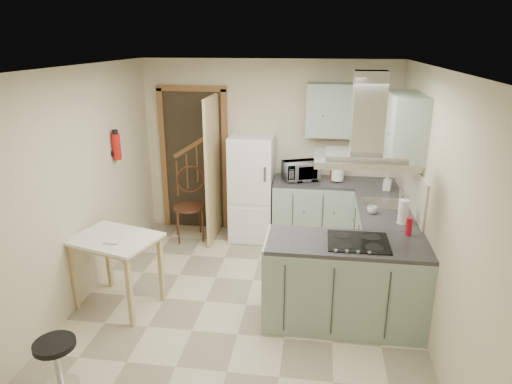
# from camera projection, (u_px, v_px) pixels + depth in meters

# --- Properties ---
(floor) EXTENTS (4.20, 4.20, 0.00)m
(floor) POSITION_uv_depth(u_px,v_px,m) (246.00, 304.00, 4.98)
(floor) COLOR beige
(floor) RESTS_ON ground
(ceiling) EXTENTS (4.20, 4.20, 0.00)m
(ceiling) POSITION_uv_depth(u_px,v_px,m) (244.00, 68.00, 4.18)
(ceiling) COLOR silver
(ceiling) RESTS_ON back_wall
(back_wall) EXTENTS (3.60, 0.00, 3.60)m
(back_wall) POSITION_uv_depth(u_px,v_px,m) (269.00, 149.00, 6.55)
(back_wall) COLOR beige
(back_wall) RESTS_ON floor
(left_wall) EXTENTS (0.00, 4.20, 4.20)m
(left_wall) POSITION_uv_depth(u_px,v_px,m) (77.00, 189.00, 4.81)
(left_wall) COLOR beige
(left_wall) RESTS_ON floor
(right_wall) EXTENTS (0.00, 4.20, 4.20)m
(right_wall) POSITION_uv_depth(u_px,v_px,m) (432.00, 205.00, 4.34)
(right_wall) COLOR beige
(right_wall) RESTS_ON floor
(doorway) EXTENTS (1.10, 0.12, 2.10)m
(doorway) POSITION_uv_depth(u_px,v_px,m) (194.00, 160.00, 6.73)
(doorway) COLOR brown
(doorway) RESTS_ON floor
(fridge) EXTENTS (0.60, 0.60, 1.50)m
(fridge) POSITION_uv_depth(u_px,v_px,m) (252.00, 188.00, 6.45)
(fridge) COLOR white
(fridge) RESTS_ON floor
(counter_back) EXTENTS (1.08, 0.60, 0.90)m
(counter_back) POSITION_uv_depth(u_px,v_px,m) (312.00, 211.00, 6.44)
(counter_back) COLOR #9EB2A0
(counter_back) RESTS_ON floor
(counter_right) EXTENTS (0.60, 1.95, 0.90)m
(counter_right) POSITION_uv_depth(u_px,v_px,m) (379.00, 233.00, 5.69)
(counter_right) COLOR #9EB2A0
(counter_right) RESTS_ON floor
(splashback) EXTENTS (1.68, 0.02, 0.50)m
(splashback) POSITION_uv_depth(u_px,v_px,m) (336.00, 158.00, 6.44)
(splashback) COLOR beige
(splashback) RESTS_ON counter_back
(wall_cabinet_back) EXTENTS (0.85, 0.35, 0.70)m
(wall_cabinet_back) POSITION_uv_depth(u_px,v_px,m) (338.00, 110.00, 6.07)
(wall_cabinet_back) COLOR #9EB2A0
(wall_cabinet_back) RESTS_ON back_wall
(wall_cabinet_right) EXTENTS (0.35, 0.90, 0.70)m
(wall_cabinet_right) POSITION_uv_depth(u_px,v_px,m) (404.00, 126.00, 4.97)
(wall_cabinet_right) COLOR #9EB2A0
(wall_cabinet_right) RESTS_ON right_wall
(peninsula) EXTENTS (1.55, 0.65, 0.90)m
(peninsula) POSITION_uv_depth(u_px,v_px,m) (345.00, 283.00, 4.53)
(peninsula) COLOR #9EB2A0
(peninsula) RESTS_ON floor
(hob) EXTENTS (0.58, 0.50, 0.01)m
(hob) POSITION_uv_depth(u_px,v_px,m) (358.00, 242.00, 4.37)
(hob) COLOR black
(hob) RESTS_ON peninsula
(extractor_hood) EXTENTS (0.90, 0.55, 0.10)m
(extractor_hood) POSITION_uv_depth(u_px,v_px,m) (365.00, 160.00, 4.11)
(extractor_hood) COLOR silver
(extractor_hood) RESTS_ON ceiling
(sink) EXTENTS (0.45, 0.40, 0.01)m
(sink) POSITION_uv_depth(u_px,v_px,m) (384.00, 204.00, 5.38)
(sink) COLOR silver
(sink) RESTS_ON counter_right
(fire_extinguisher) EXTENTS (0.10, 0.10, 0.32)m
(fire_extinguisher) POSITION_uv_depth(u_px,v_px,m) (117.00, 147.00, 5.57)
(fire_extinguisher) COLOR #B2140F
(fire_extinguisher) RESTS_ON left_wall
(drop_leaf_table) EXTENTS (1.00, 0.86, 0.80)m
(drop_leaf_table) POSITION_uv_depth(u_px,v_px,m) (118.00, 272.00, 4.85)
(drop_leaf_table) COLOR tan
(drop_leaf_table) RESTS_ON floor
(bentwood_chair) EXTENTS (0.55, 0.55, 0.95)m
(bentwood_chair) POSITION_uv_depth(u_px,v_px,m) (189.00, 207.00, 6.48)
(bentwood_chair) COLOR #4C1F19
(bentwood_chair) RESTS_ON floor
(stool) EXTENTS (0.44, 0.44, 0.45)m
(stool) POSITION_uv_depth(u_px,v_px,m) (58.00, 365.00, 3.73)
(stool) COLOR black
(stool) RESTS_ON floor
(microwave) EXTENTS (0.56, 0.47, 0.26)m
(microwave) POSITION_uv_depth(u_px,v_px,m) (301.00, 171.00, 6.26)
(microwave) COLOR black
(microwave) RESTS_ON counter_back
(kettle) EXTENTS (0.18, 0.18, 0.25)m
(kettle) POSITION_uv_depth(u_px,v_px,m) (338.00, 172.00, 6.20)
(kettle) COLOR white
(kettle) RESTS_ON counter_back
(cereal_box) EXTENTS (0.10, 0.23, 0.34)m
(cereal_box) POSITION_uv_depth(u_px,v_px,m) (334.00, 167.00, 6.29)
(cereal_box) COLOR #DC4619
(cereal_box) RESTS_ON counter_back
(soap_bottle) EXTENTS (0.12, 0.12, 0.21)m
(soap_bottle) POSITION_uv_depth(u_px,v_px,m) (387.00, 182.00, 5.85)
(soap_bottle) COLOR #9F9DA8
(soap_bottle) RESTS_ON counter_right
(paper_towel) EXTENTS (0.13, 0.13, 0.27)m
(paper_towel) POSITION_uv_depth(u_px,v_px,m) (403.00, 211.00, 4.78)
(paper_towel) COLOR silver
(paper_towel) RESTS_ON counter_right
(cup) EXTENTS (0.13, 0.13, 0.08)m
(cup) POSITION_uv_depth(u_px,v_px,m) (372.00, 210.00, 5.08)
(cup) COLOR silver
(cup) RESTS_ON counter_right
(red_bottle) EXTENTS (0.07, 0.07, 0.18)m
(red_bottle) POSITION_uv_depth(u_px,v_px,m) (409.00, 226.00, 4.51)
(red_bottle) COLOR red
(red_bottle) RESTS_ON peninsula
(book) EXTENTS (0.15, 0.21, 0.09)m
(book) POSITION_uv_depth(u_px,v_px,m) (107.00, 236.00, 4.65)
(book) COLOR #9C3444
(book) RESTS_ON drop_leaf_table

